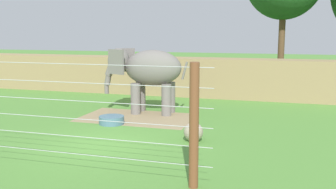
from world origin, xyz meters
The scene contains 7 objects.
ground_plane centered at (0.00, 0.00, 0.00)m, with size 120.00×120.00×0.00m, color #518938.
dirt_patch centered at (-0.33, 4.53, 0.00)m, with size 5.26×3.35×0.01m, color #937F5B.
embankment_wall centered at (0.00, 11.50, 1.19)m, with size 36.00×1.80×2.38m, color #997F56.
elephant centered at (-0.26, 5.72, 2.11)m, with size 4.31×1.81×3.19m.
enrichment_ball centered at (3.13, 1.37, 0.36)m, with size 0.72×0.72×0.72m, color gray.
cable_fence centered at (0.00, -2.83, 1.65)m, with size 9.23×0.25×3.27m.
water_tub centered at (-0.93, 3.02, 0.18)m, with size 1.10×1.10×0.35m.
Camera 1 is at (6.28, -12.32, 4.04)m, focal length 41.95 mm.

